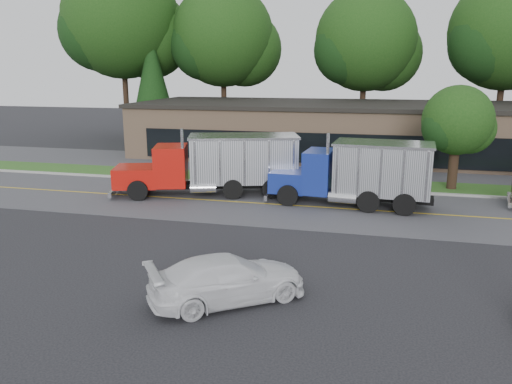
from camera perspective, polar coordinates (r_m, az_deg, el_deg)
ground at (r=18.17m, az=-5.06°, el=-8.59°), size 140.00×140.00×0.00m
road at (r=26.40m, az=1.15°, el=-1.38°), size 60.00×8.00×0.02m
center_line at (r=26.40m, az=1.15°, el=-1.38°), size 60.00×0.12×0.01m
curb at (r=30.40m, az=2.87°, el=0.63°), size 60.00×0.30×0.12m
grass_verge at (r=32.12m, az=3.47°, el=1.34°), size 60.00×3.40×0.03m
far_parking at (r=36.96m, az=4.85°, el=2.95°), size 60.00×7.00×0.02m
strip_mall at (r=42.32m, az=8.87°, el=6.95°), size 32.00×12.00×4.00m
tree_far_a at (r=54.47m, az=-14.85°, el=17.92°), size 12.37×11.64×17.65m
tree_far_b at (r=52.40m, az=-3.56°, el=16.88°), size 10.74×10.11×15.32m
tree_far_c at (r=50.09m, az=12.57°, el=16.04°), size 10.08×9.48×14.38m
tree_far_d at (r=50.24m, az=26.90°, el=15.41°), size 10.54×9.92×15.04m
evergreen_left at (r=50.68m, az=-11.74°, el=12.29°), size 4.68×4.68×10.64m
tree_verge at (r=31.43m, az=22.12°, el=7.25°), size 4.27×4.02×6.10m
dump_truck_red at (r=28.12m, az=-4.29°, el=3.31°), size 10.47×5.34×3.36m
dump_truck_blue at (r=26.19m, az=11.75°, el=2.26°), size 8.40×3.21×3.36m
rally_car at (r=15.45m, az=-3.24°, el=-9.86°), size 5.07×4.50×1.41m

